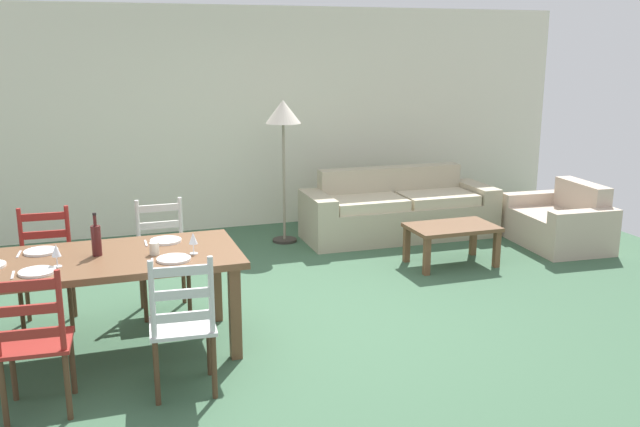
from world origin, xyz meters
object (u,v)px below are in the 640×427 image
at_px(dining_chair_near_left, 34,342).
at_px(armchair_upholstered, 562,224).
at_px(coffee_table, 452,231).
at_px(wine_glass_near_right, 193,239).
at_px(dining_table, 107,268).
at_px(dining_chair_near_right, 183,325).
at_px(standing_lamp, 283,121).
at_px(dining_chair_far_right, 163,257).
at_px(coffee_cup_primary, 154,249).
at_px(couch, 397,212).
at_px(wine_glass_near_left, 56,251).
at_px(wine_bottle, 96,240).
at_px(dining_chair_far_left, 46,268).

xyz_separation_m(dining_chair_near_left, armchair_upholstered, (5.47, 2.12, -0.23)).
height_order(coffee_table, armchair_upholstered, armchair_upholstered).
height_order(dining_chair_near_left, wine_glass_near_right, dining_chair_near_left).
bearing_deg(dining_chair_near_left, dining_table, 59.07).
bearing_deg(dining_chair_near_right, coffee_table, 32.17).
relative_size(armchair_upholstered, standing_lamp, 0.74).
relative_size(dining_table, coffee_table, 2.11).
xyz_separation_m(dining_chair_far_right, standing_lamp, (1.57, 1.75, 0.93)).
bearing_deg(standing_lamp, armchair_upholstered, -21.26).
distance_m(coffee_cup_primary, couch, 3.91).
distance_m(dining_chair_near_right, wine_glass_near_left, 1.06).
bearing_deg(coffee_cup_primary, wine_glass_near_right, -14.98).
xyz_separation_m(dining_chair_near_left, wine_glass_near_right, (1.07, 0.63, 0.38)).
xyz_separation_m(wine_bottle, wine_glass_near_right, (0.67, -0.19, -0.01)).
relative_size(dining_chair_far_left, wine_glass_near_right, 5.96).
relative_size(dining_chair_far_left, coffee_table, 1.07).
bearing_deg(dining_chair_near_right, armchair_upholstered, 25.08).
xyz_separation_m(coffee_cup_primary, standing_lamp, (1.70, 2.57, 0.62)).
bearing_deg(standing_lamp, coffee_cup_primary, -123.48).
bearing_deg(dining_table, couch, 34.41).
bearing_deg(wine_glass_near_right, dining_chair_far_left, 140.50).
xyz_separation_m(wine_bottle, coffee_table, (3.50, 1.06, -0.51)).
bearing_deg(wine_glass_near_left, wine_bottle, 36.23).
xyz_separation_m(dining_chair_far_left, wine_glass_near_right, (1.06, -0.88, 0.38)).
xyz_separation_m(coffee_table, armchair_upholstered, (1.56, 0.25, -0.11)).
distance_m(dining_chair_near_left, wine_glass_near_right, 1.30).
bearing_deg(coffee_cup_primary, wine_bottle, 163.98).
bearing_deg(armchair_upholstered, dining_chair_far_right, -172.48).
bearing_deg(couch, dining_table, -145.59).
bearing_deg(dining_table, dining_chair_near_right, -61.78).
distance_m(wine_glass_near_right, couch, 3.76).
xyz_separation_m(dining_chair_far_right, coffee_cup_primary, (-0.13, -0.82, 0.32)).
xyz_separation_m(dining_chair_far_left, dining_chair_far_right, (0.93, 0.02, 0.00)).
distance_m(dining_chair_far_left, armchair_upholstered, 5.50).
bearing_deg(coffee_table, dining_table, -162.20).
bearing_deg(dining_chair_near_right, dining_chair_far_left, 120.03).
bearing_deg(wine_glass_near_right, armchair_upholstered, 18.75).
bearing_deg(coffee_cup_primary, dining_chair_near_right, -82.84).
height_order(dining_chair_near_right, couch, dining_chair_near_right).
distance_m(wine_glass_near_left, armchair_upholstered, 5.57).
bearing_deg(dining_chair_far_left, coffee_cup_primary, -45.45).
distance_m(dining_table, standing_lamp, 3.31).
bearing_deg(standing_lamp, wine_glass_near_left, -131.65).
xyz_separation_m(dining_table, coffee_cup_primary, (0.33, -0.07, 0.13)).
relative_size(dining_table, standing_lamp, 1.16).
height_order(dining_chair_far_left, wine_bottle, wine_bottle).
bearing_deg(coffee_table, wine_bottle, -163.14).
bearing_deg(coffee_cup_primary, armchair_upholstered, 16.91).
bearing_deg(wine_bottle, dining_chair_far_left, 119.96).
relative_size(wine_bottle, couch, 0.14).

